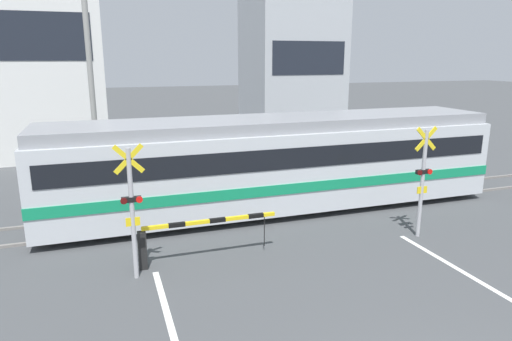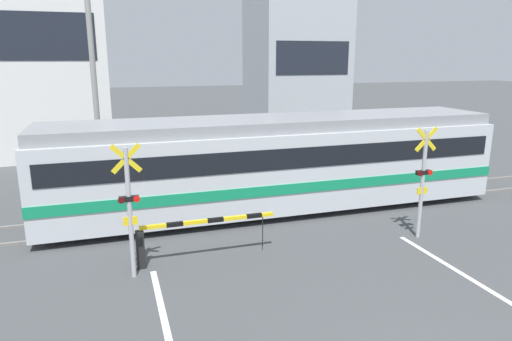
{
  "view_description": "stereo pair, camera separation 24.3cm",
  "coord_description": "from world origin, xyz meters",
  "px_view_note": "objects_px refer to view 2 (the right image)",
  "views": [
    {
      "loc": [
        -4.49,
        -3.52,
        5.04
      ],
      "look_at": [
        0.0,
        9.58,
        1.6
      ],
      "focal_mm": 32.0,
      "sensor_mm": 36.0,
      "label": 1
    },
    {
      "loc": [
        -4.26,
        -3.59,
        5.04
      ],
      "look_at": [
        0.0,
        9.58,
        1.6
      ],
      "focal_mm": 32.0,
      "sensor_mm": 36.0,
      "label": 2
    }
  ],
  "objects_px": {
    "commuter_train": "(276,161)",
    "crossing_barrier_far": "(293,164)",
    "crossing_signal_right": "(423,178)",
    "crossing_signal_left": "(129,206)",
    "crossing_barrier_near": "(178,234)"
  },
  "relations": [
    {
      "from": "crossing_signal_right",
      "to": "crossing_signal_left",
      "type": "bearing_deg",
      "value": 180.0
    },
    {
      "from": "crossing_barrier_far",
      "to": "crossing_signal_left",
      "type": "distance_m",
      "value": 9.62
    },
    {
      "from": "crossing_barrier_far",
      "to": "crossing_signal_right",
      "type": "bearing_deg",
      "value": -80.47
    },
    {
      "from": "crossing_signal_left",
      "to": "crossing_signal_right",
      "type": "xyz_separation_m",
      "value": [
        7.94,
        0.0,
        0.0
      ]
    },
    {
      "from": "commuter_train",
      "to": "crossing_barrier_far",
      "type": "bearing_deg",
      "value": 58.32
    },
    {
      "from": "crossing_barrier_near",
      "to": "crossing_signal_left",
      "type": "relative_size",
      "value": 1.1
    },
    {
      "from": "crossing_barrier_near",
      "to": "crossing_barrier_far",
      "type": "bearing_deg",
      "value": 47.94
    },
    {
      "from": "crossing_signal_right",
      "to": "crossing_barrier_far",
      "type": "bearing_deg",
      "value": 99.53
    },
    {
      "from": "crossing_signal_left",
      "to": "crossing_barrier_far",
      "type": "bearing_deg",
      "value": 44.63
    },
    {
      "from": "crossing_barrier_far",
      "to": "crossing_signal_left",
      "type": "height_order",
      "value": "crossing_signal_left"
    },
    {
      "from": "crossing_barrier_near",
      "to": "commuter_train",
      "type": "bearing_deg",
      "value": 40.52
    },
    {
      "from": "commuter_train",
      "to": "crossing_barrier_far",
      "type": "xyz_separation_m",
      "value": [
        1.88,
        3.05,
        -0.91
      ]
    },
    {
      "from": "crossing_barrier_far",
      "to": "crossing_signal_left",
      "type": "xyz_separation_m",
      "value": [
        -6.81,
        -6.72,
        1.0
      ]
    },
    {
      "from": "crossing_barrier_near",
      "to": "crossing_signal_right",
      "type": "height_order",
      "value": "crossing_signal_right"
    },
    {
      "from": "crossing_barrier_near",
      "to": "crossing_signal_left",
      "type": "bearing_deg",
      "value": -159.31
    }
  ]
}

